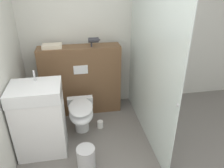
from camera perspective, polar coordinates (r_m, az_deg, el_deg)
The scene contains 9 objects.
wall_back at distance 3.71m, azimuth -2.37°, elevation 12.57°, with size 8.00×0.06×2.50m.
partition_panel at distance 3.66m, azimuth -8.03°, elevation 0.95°, with size 1.29×0.30×1.16m.
shower_glass at distance 2.97m, azimuth 9.54°, elevation 4.71°, with size 0.04×1.89×2.14m.
toilet at distance 3.28m, azimuth -8.07°, elevation -7.70°, with size 0.39×0.59×0.48m.
sink_vanity at distance 2.99m, azimuth -18.33°, elevation -8.77°, with size 0.62×0.49×1.12m.
hair_drier at distance 3.39m, azimuth -4.76°, elevation 11.34°, with size 0.19×0.08×0.14m.
folded_towel at distance 3.45m, azimuth -15.40°, elevation 9.52°, with size 0.29×0.18×0.06m.
spare_toilet_roll at distance 3.48m, azimuth -3.11°, elevation -10.46°, with size 0.09×0.09×0.11m.
waste_bin at distance 2.84m, azimuth -6.77°, elevation -18.66°, with size 0.23×0.23×0.30m.
Camera 1 is at (-0.48, -1.55, 2.18)m, focal length 35.00 mm.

